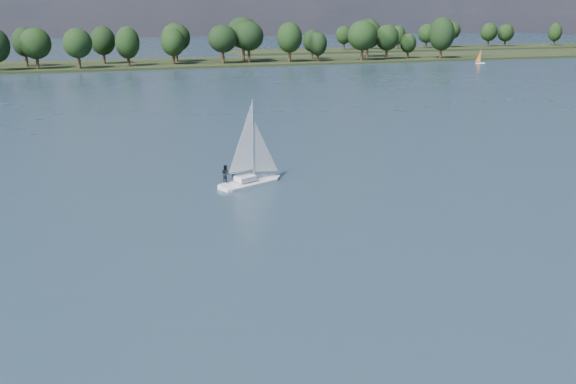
% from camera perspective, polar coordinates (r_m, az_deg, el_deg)
% --- Properties ---
extents(ground, '(700.00, 700.00, 0.00)m').
position_cam_1_polar(ground, '(109.78, -7.82, 6.70)').
color(ground, '#233342').
rests_on(ground, ground).
extents(far_shore, '(660.00, 40.00, 1.50)m').
position_cam_1_polar(far_shore, '(219.88, -14.26, 10.84)').
color(far_shore, black).
rests_on(far_shore, ground).
extents(far_shore_back, '(220.00, 30.00, 1.40)m').
position_cam_1_polar(far_shore_back, '(323.26, 14.80, 12.23)').
color(far_shore_back, black).
rests_on(far_shore_back, ground).
extents(sailboat, '(7.07, 4.49, 9.04)m').
position_cam_1_polar(sailboat, '(64.59, -3.60, 2.79)').
color(sailboat, silver).
rests_on(sailboat, ground).
extents(dinghy_orange, '(3.30, 2.42, 4.93)m').
position_cam_1_polar(dinghy_orange, '(231.86, 16.73, 11.18)').
color(dinghy_orange, white).
rests_on(dinghy_orange, ground).
extents(treeline, '(563.38, 73.88, 18.54)m').
position_cam_1_polar(treeline, '(215.02, -14.08, 12.94)').
color(treeline, black).
rests_on(treeline, ground).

